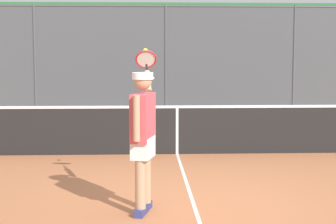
{
  "coord_description": "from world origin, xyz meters",
  "views": [
    {
      "loc": [
        0.65,
        7.15,
        2.0
      ],
      "look_at": [
        0.27,
        -1.62,
        1.05
      ],
      "focal_mm": 59.36,
      "sensor_mm": 36.0,
      "label": 1
    }
  ],
  "objects": [
    {
      "name": "tennis_player",
      "position": [
        0.66,
        0.35,
        1.05
      ],
      "size": [
        0.36,
        1.46,
        2.05
      ],
      "rotation": [
        0.0,
        0.0,
        -1.82
      ],
      "color": "navy",
      "rests_on": "ground"
    },
    {
      "name": "tennis_net",
      "position": [
        0.0,
        -3.61,
        0.49
      ],
      "size": [
        10.45,
        0.09,
        1.07
      ],
      "color": "#2D2D2D",
      "rests_on": "ground"
    },
    {
      "name": "ground_plane",
      "position": [
        0.0,
        0.0,
        0.0
      ],
      "size": [
        60.0,
        60.0,
        0.0
      ],
      "primitive_type": "plane",
      "color": "#B76B42"
    },
    {
      "name": "fence_backdrop",
      "position": [
        -0.0,
        -9.88,
        1.72
      ],
      "size": [
        18.29,
        1.37,
        3.46
      ],
      "color": "#474C51",
      "rests_on": "ground"
    }
  ]
}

